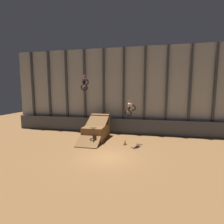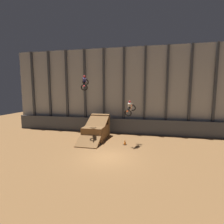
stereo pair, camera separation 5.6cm
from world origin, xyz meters
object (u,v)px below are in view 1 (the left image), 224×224
rider_bike_left_air (85,83)px  rider_bike_right_air (130,108)px  dirt_ramp (97,130)px  traffic_cone_near_ramp (125,142)px

rider_bike_left_air → rider_bike_right_air: rider_bike_left_air is taller
dirt_ramp → traffic_cone_near_ramp: 4.23m
rider_bike_right_air → traffic_cone_near_ramp: (-0.49, -0.17, -3.62)m
rider_bike_left_air → rider_bike_right_air: 5.69m
rider_bike_left_air → traffic_cone_near_ramp: 7.76m
dirt_ramp → rider_bike_left_air: bearing=-116.3°
dirt_ramp → rider_bike_right_air: bearing=-21.7°
dirt_ramp → traffic_cone_near_ramp: (3.75, -1.85, -0.68)m
dirt_ramp → rider_bike_right_air: rider_bike_right_air is taller
rider_bike_right_air → traffic_cone_near_ramp: 3.66m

